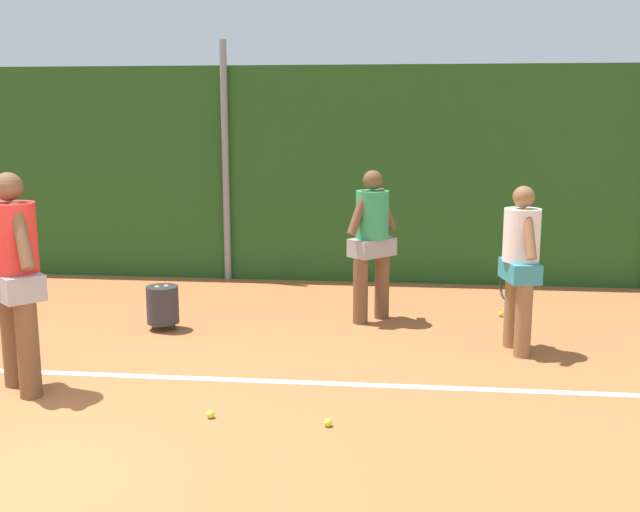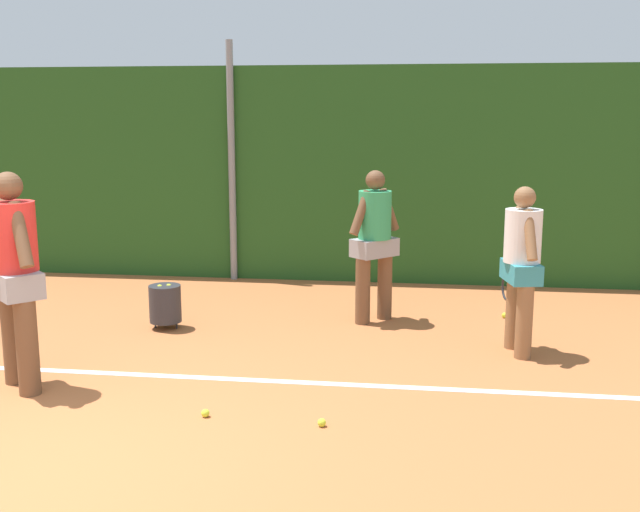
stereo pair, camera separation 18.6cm
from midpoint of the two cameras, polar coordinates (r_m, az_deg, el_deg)
ground_plane at (r=7.24m, az=-14.20°, el=-9.08°), size 31.54×31.54×0.00m
hedge_fence_backdrop at (r=11.14m, az=-5.95°, el=6.18°), size 20.50×0.25×3.06m
fence_post_center at (r=10.96m, az=-6.19°, el=7.01°), size 0.10×0.10×3.41m
court_baseline_paint at (r=7.38m, az=-13.73°, el=-8.63°), size 14.98×0.10×0.01m
player_foreground_near at (r=7.01m, az=-21.35°, el=-0.94°), size 0.64×0.62×1.93m
player_midcourt at (r=7.84m, az=15.60°, el=-0.38°), size 0.38×0.77×1.70m
player_backcourt_far at (r=8.75m, az=4.74°, el=1.40°), size 0.58×0.58×1.77m
ball_hopper at (r=8.71m, az=-11.00°, el=-3.53°), size 0.36×0.36×0.51m
tennis_ball_2 at (r=9.75m, az=-21.14°, el=-4.10°), size 0.07×0.07×0.07m
tennis_ball_3 at (r=6.27m, az=-7.78°, el=-11.66°), size 0.07×0.07×0.07m
tennis_ball_4 at (r=6.04m, az=1.04°, el=-12.45°), size 0.07×0.07×0.07m
tennis_ball_5 at (r=9.33m, az=14.30°, el=-4.36°), size 0.07×0.07×0.07m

